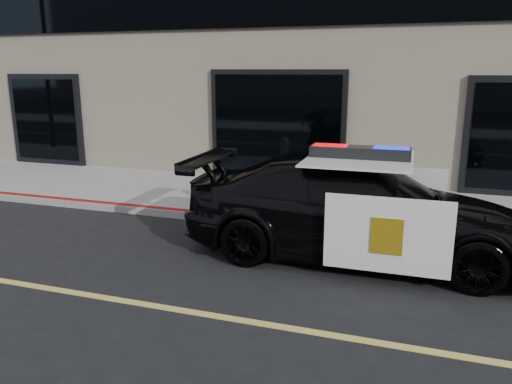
% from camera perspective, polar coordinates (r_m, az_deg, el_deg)
% --- Properties ---
extents(ground, '(120.00, 120.00, 0.00)m').
position_cam_1_polar(ground, '(6.25, -6.98, -13.55)').
color(ground, black).
rests_on(ground, ground).
extents(sidewalk_n, '(60.00, 3.50, 0.15)m').
position_cam_1_polar(sidewalk_n, '(10.89, 4.89, -1.08)').
color(sidewalk_n, gray).
rests_on(sidewalk_n, ground).
extents(police_car, '(2.50, 5.38, 1.75)m').
position_cam_1_polar(police_car, '(7.87, 11.53, -1.81)').
color(police_car, black).
rests_on(police_car, ground).
extents(fire_hydrant, '(0.33, 0.45, 0.72)m').
position_cam_1_polar(fire_hydrant, '(10.27, -4.62, 0.38)').
color(fire_hydrant, white).
rests_on(fire_hydrant, sidewalk_n).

